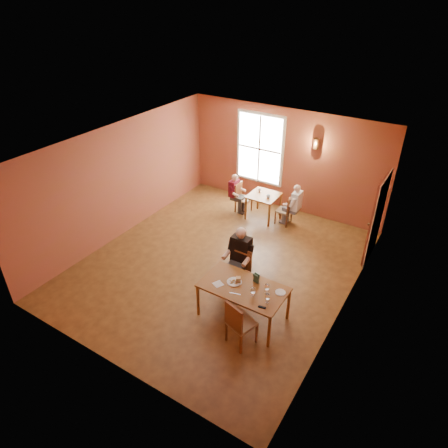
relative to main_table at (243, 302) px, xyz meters
The scene contains 30 objects.
ground 1.87m from the main_table, 137.50° to the left, with size 6.00×7.00×0.01m, color brown.
wall_back 5.04m from the main_table, 105.87° to the left, with size 6.00×0.04×3.00m, color brown.
wall_front 2.86m from the main_table, 120.70° to the right, with size 6.00×0.04×3.00m, color brown.
wall_left 4.65m from the main_table, 164.16° to the left, with size 0.04×7.00×3.00m, color brown.
wall_right 2.34m from the main_table, 36.70° to the left, with size 0.04×7.00×3.00m, color brown.
ceiling 3.18m from the main_table, 137.50° to the left, with size 6.00×7.00×0.04m, color white.
window 5.31m from the main_table, 114.62° to the left, with size 1.36×0.10×1.96m, color white.
door 3.93m from the main_table, 65.71° to the left, with size 0.12×1.04×2.10m, color maroon.
wall_sconce 4.99m from the main_table, 95.50° to the left, with size 0.16×0.16×0.28m, color brown.
main_table is the anchor object (origin of this frame).
chair_diner_main 0.83m from the main_table, 127.57° to the left, with size 0.44×0.44×0.99m, color #462111, non-canonical shape.
diner_main 0.85m from the main_table, 128.88° to the left, with size 0.56×0.56×1.40m, color black, non-canonical shape.
chair_empty 0.68m from the main_table, 62.59° to the right, with size 0.45×0.45×1.01m, color #562D16, non-canonical shape.
plate_food 0.47m from the main_table, behind, with size 0.30×0.30×0.04m, color silver.
sandwich 0.48m from the main_table, 159.95° to the left, with size 0.09×0.09×0.11m, color #DDBD75.
goblet_a 0.68m from the main_table, 10.77° to the left, with size 0.08×0.08×0.20m, color white, non-canonical shape.
goblet_b 0.79m from the main_table, 14.62° to the right, with size 0.08×0.08×0.21m, color white, non-canonical shape.
goblet_c 0.59m from the main_table, 26.71° to the right, with size 0.08×0.08×0.21m, color white, non-canonical shape.
menu_stand 0.57m from the main_table, 59.51° to the left, with size 0.12×0.06×0.21m, color #294631.
knife 0.48m from the main_table, 97.52° to the right, with size 0.23×0.02×0.00m, color silver.
napkin 0.64m from the main_table, 156.73° to the right, with size 0.18×0.18×0.01m, color white.
side_plate 0.83m from the main_table, 17.90° to the left, with size 0.20×0.20×0.02m, color white.
sunglasses 0.78m from the main_table, 29.54° to the right, with size 0.14×0.04×0.02m, color black.
second_table 4.12m from the main_table, 111.53° to the left, with size 0.82×0.82×0.72m, color brown, non-canonical shape.
chair_diner_white 3.93m from the main_table, 102.68° to the left, with size 0.38×0.38×0.86m, color brown, non-canonical shape.
diner_white 3.93m from the main_table, 102.25° to the left, with size 0.48×0.48×1.20m, color silver, non-canonical shape.
chair_diner_maroon 4.40m from the main_table, 119.43° to the left, with size 0.39×0.39×0.88m, color brown, non-canonical shape.
diner_maroon 4.42m from the main_table, 119.77° to the left, with size 0.45×0.45×1.13m, color maroon, non-canonical shape.
cup_a 3.98m from the main_table, 109.57° to the left, with size 0.11×0.11×0.09m, color silver.
cup_b 4.34m from the main_table, 113.51° to the left, with size 0.09×0.09×0.08m, color white.
Camera 1 is at (4.22, -6.54, 5.89)m, focal length 32.00 mm.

